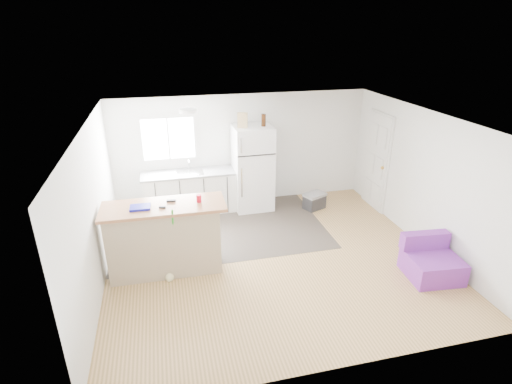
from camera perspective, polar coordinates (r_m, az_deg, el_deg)
room at (r=6.45m, az=2.57°, el=-0.28°), size 5.51×5.01×2.41m
vinyl_zone at (r=7.93m, az=-5.15°, el=-5.23°), size 4.05×2.50×0.00m
window at (r=8.46m, az=-12.40°, el=7.44°), size 1.18×0.06×0.98m
interior_door at (r=8.89m, az=16.87°, el=4.14°), size 0.11×0.92×2.10m
ceiling_fixture at (r=7.03m, az=-9.68°, el=11.34°), size 0.30×0.30×0.07m
kitchen_cabinets at (r=8.55m, az=-9.23°, el=0.06°), size 2.00×0.63×1.17m
peninsula at (r=6.55m, az=-12.93°, el=-6.44°), size 1.90×0.76×1.16m
refrigerator at (r=8.49m, az=-0.49°, el=3.45°), size 0.81×0.77×1.81m
cooler at (r=8.77m, az=8.34°, el=-1.24°), size 0.55×0.47×0.35m
purple_seat at (r=7.02m, az=23.71°, el=-9.16°), size 0.85×0.81×0.64m
cleaner_jug at (r=6.70m, az=-8.10°, el=-9.81°), size 0.16×0.12×0.32m
mop at (r=6.48m, az=-12.07°, el=-10.40°), size 0.22×0.35×1.25m
red_cup at (r=6.28m, az=-8.17°, el=-0.91°), size 0.09×0.09×0.12m
blue_tray at (r=6.27m, az=-16.22°, el=-2.12°), size 0.30×0.23×0.04m
tool_a at (r=6.38m, az=-12.03°, el=-1.24°), size 0.15×0.07×0.03m
tool_b at (r=6.20m, az=-13.23°, el=-2.14°), size 0.11×0.06×0.03m
cardboard_box at (r=8.08m, az=-1.95°, el=10.20°), size 0.22×0.15×0.30m
bottle_left at (r=8.20m, az=1.16°, el=10.22°), size 0.09×0.09×0.25m
bottle_right at (r=8.20m, az=1.00°, el=10.24°), size 0.07×0.07×0.25m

